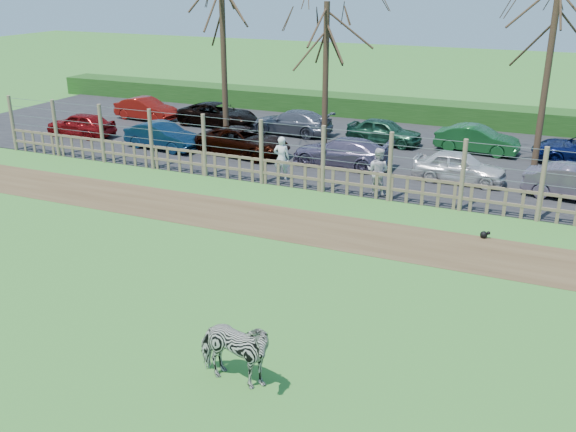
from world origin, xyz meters
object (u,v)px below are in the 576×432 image
at_px(car_1, 163,136).
at_px(car_7, 146,109).
at_px(tree_left, 222,22).
at_px(car_0, 81,124).
at_px(car_8, 218,115).
at_px(car_10, 384,131).
at_px(car_4, 459,167).
at_px(car_9, 292,122).
at_px(car_11, 477,139).
at_px(visitor_b, 378,171).
at_px(car_3, 341,152).
at_px(zebra, 234,351).
at_px(tree_mid, 326,41).
at_px(car_2, 243,142).
at_px(visitor_a, 282,158).
at_px(tree_right, 552,39).
at_px(crow, 484,235).

xyz_separation_m(car_1, car_7, (-4.37, 4.90, 0.00)).
bearing_deg(tree_left, car_1, -143.84).
relative_size(car_0, car_8, 0.82).
relative_size(car_7, car_10, 1.03).
height_order(car_4, car_8, same).
xyz_separation_m(car_9, car_11, (9.00, 0.08, 0.00)).
xyz_separation_m(visitor_b, car_3, (-2.39, 2.89, -0.26)).
xyz_separation_m(zebra, car_3, (-3.05, 15.19, -0.10)).
relative_size(tree_mid, car_2, 1.58).
bearing_deg(car_1, visitor_a, -100.58).
xyz_separation_m(zebra, car_0, (-16.56, 15.07, -0.10)).
height_order(tree_mid, car_11, tree_mid).
bearing_deg(tree_right, crow, -96.16).
relative_size(zebra, car_0, 0.50).
height_order(car_0, car_10, same).
bearing_deg(visitor_a, car_8, -59.86).
relative_size(car_3, car_8, 0.96).
bearing_deg(car_3, car_8, -117.91).
relative_size(car_0, car_10, 1.00).
bearing_deg(car_4, car_2, 90.38).
xyz_separation_m(tree_right, car_0, (-20.94, -2.77, -4.60)).
xyz_separation_m(visitor_b, car_8, (-10.84, 7.48, -0.26)).
height_order(visitor_a, car_9, visitor_a).
xyz_separation_m(tree_left, crow, (12.62, -6.70, -5.49)).
height_order(tree_right, car_4, tree_right).
relative_size(zebra, visitor_b, 1.02).
distance_m(car_3, car_8, 9.62).
bearing_deg(tree_mid, car_10, 45.20).
distance_m(zebra, car_3, 15.49).
distance_m(zebra, visitor_a, 13.29).
height_order(tree_left, tree_mid, tree_left).
height_order(car_0, car_4, same).
bearing_deg(car_11, car_4, -174.68).
bearing_deg(crow, tree_right, 83.84).
xyz_separation_m(car_8, car_11, (13.30, -0.06, 0.00)).
xyz_separation_m(crow, car_10, (-5.94, 9.89, 0.52)).
xyz_separation_m(tree_mid, car_1, (-6.87, -2.73, -4.23)).
distance_m(car_1, car_10, 10.30).
xyz_separation_m(tree_right, car_4, (-2.57, -2.86, -4.60)).
distance_m(tree_left, zebra, 19.34).
bearing_deg(tree_right, car_8, 173.04).
height_order(car_2, car_7, same).
xyz_separation_m(tree_right, car_8, (-15.90, 1.94, -4.60)).
bearing_deg(tree_mid, car_11, 20.38).
xyz_separation_m(tree_right, car_7, (-20.24, 1.67, -4.60)).
height_order(car_1, car_4, same).
bearing_deg(zebra, car_4, -3.88).
bearing_deg(tree_right, tree_left, -173.66).
bearing_deg(visitor_b, car_1, -5.55).
bearing_deg(car_8, car_0, 136.72).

